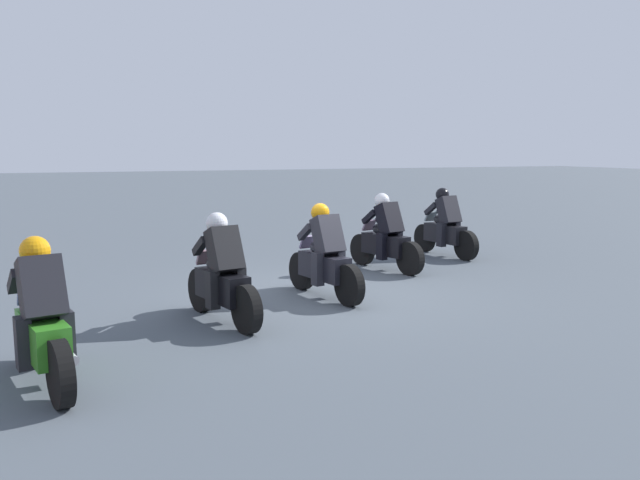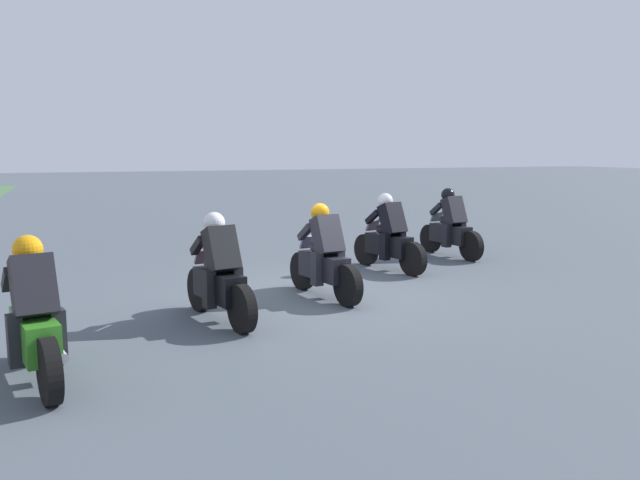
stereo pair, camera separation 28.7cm
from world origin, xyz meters
The scene contains 6 objects.
ground_plane centered at (0.00, 0.00, 0.00)m, with size 120.00×120.00×0.00m, color #495159.
rider_lane_a centered at (2.54, -4.03, 0.62)m, with size 2.04×0.58×1.51m.
rider_lane_b centered at (1.54, -2.01, 0.62)m, with size 2.01×0.67×1.51m.
rider_lane_c centered at (-0.19, 0.02, 0.62)m, with size 2.03×0.62×1.51m.
rider_lane_d centered at (-1.03, 1.89, 0.62)m, with size 2.02×0.65×1.51m.
rider_lane_e centered at (-2.71, 4.13, 0.62)m, with size 2.02×0.65×1.51m.
Camera 2 is at (-9.68, 3.66, 2.37)m, focal length 36.28 mm.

